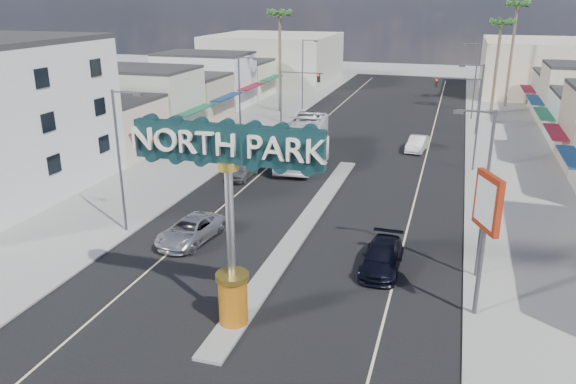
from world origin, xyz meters
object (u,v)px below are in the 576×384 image
Objects in this scene: palm_right_mid at (501,27)px; city_bus at (303,141)px; gateway_sign at (229,203)px; traffic_signal_right at (462,94)px; palm_left_far at (280,19)px; palm_right_far at (517,11)px; bank_pylon_sign at (487,211)px; streetlight_l_mid at (241,100)px; streetlight_r_near at (483,187)px; streetlight_r_mid at (477,113)px; car_parked_left at (242,170)px; streetlight_r_far at (474,77)px; streetlight_l_far at (304,71)px; car_parked_right at (417,144)px; traffic_signal_left at (296,87)px; suv_right at (382,257)px; streetlight_l_near at (121,155)px; suv_left at (191,230)px.

city_bus is at bearing -122.57° from palm_right_mid.
gateway_sign is 43.04m from traffic_signal_right.
palm_left_far is 1.08× the size of palm_right_mid.
bank_pylon_sign is at bearing -94.60° from palm_right_far.
streetlight_r_near is (20.87, -20.00, 0.00)m from streetlight_l_mid.
streetlight_r_mid is 2.16× the size of car_parked_left.
streetlight_r_far is 0.64× the size of palm_right_far.
streetlight_l_far is 1.00× the size of streetlight_r_far.
palm_right_far is 30.52m from car_parked_right.
bank_pylon_sign reaches higher than car_parked_left.
car_parked_right is 30.19m from bank_pylon_sign.
streetlight_l_mid is at bearing -95.10° from traffic_signal_left.
streetlight_r_near is at bearing -90.00° from streetlight_r_far.
palm_left_far reaches higher than palm_right_mid.
traffic_signal_left is 39.26m from streetlight_r_near.
city_bus is at bearing 98.76° from gateway_sign.
car_parked_left is at bearing 113.42° from bank_pylon_sign.
bank_pylon_sign is at bearing -63.45° from city_bus.
car_parked_left is (5.42, -27.41, -10.79)m from palm_left_far.
car_parked_left is 0.33× the size of city_bus.
palm_left_far is 45.88m from suv_right.
streetlight_l_far is 1.00× the size of streetlight_r_mid.
gateway_sign reaches higher than bank_pylon_sign.
streetlight_l_far is 2.06× the size of car_parked_right.
gateway_sign is 1.34× the size of bank_pylon_sign.
traffic_signal_right is 0.50× the size of palm_right_mid.
streetlight_r_mid is 0.64× the size of palm_right_far.
streetlight_l_near is at bearing -90.00° from streetlight_l_far.
suv_right is (11.66, -0.33, -0.01)m from suv_left.
palm_right_far reaches higher than streetlight_r_mid.
streetlight_r_far reaches higher than bank_pylon_sign.
gateway_sign is at bearing -87.14° from city_bus.
traffic_signal_left is at bearing 102.33° from gateway_sign.
city_bus is at bearing 64.02° from car_parked_left.
streetlight_l_mid is 21.10m from suv_left.
bank_pylon_sign is (23.49, -43.98, -6.22)m from palm_left_far.
traffic_signal_left is at bearing 180.00° from traffic_signal_right.
streetlight_r_near reaches higher than traffic_signal_right.
palm_left_far is at bearing 122.43° from traffic_signal_left.
streetlight_r_far is (19.62, 8.01, 0.79)m from traffic_signal_left.
traffic_signal_right is 0.67× the size of streetlight_r_far.
streetlight_l_far is at bearing 37.92° from palm_left_far.
streetlight_l_near and streetlight_r_far have the same top height.
suv_left is (-18.99, -46.17, -9.88)m from palm_right_mid.
palm_right_far is at bearing 65.45° from streetlight_r_far.
palm_left_far is (-3.82, 6.01, 7.22)m from traffic_signal_left.
streetlight_l_far is 0.64× the size of palm_right_far.
city_bus is (-13.37, -14.89, -2.51)m from traffic_signal_right.
streetlight_l_near reaches higher than suv_right.
city_bus is 1.86× the size of bank_pylon_sign.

